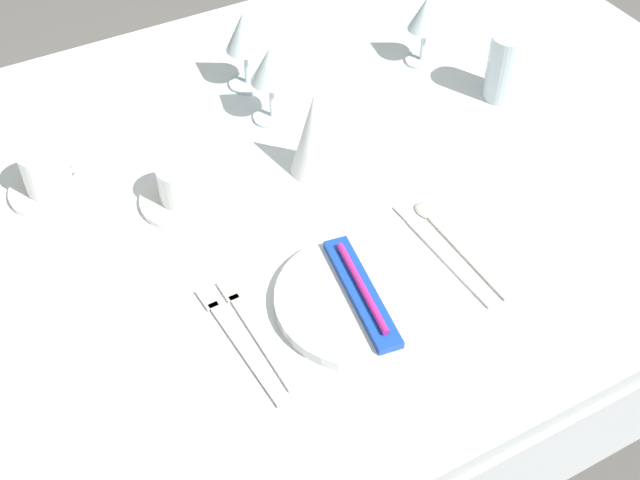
{
  "coord_description": "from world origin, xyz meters",
  "views": [
    {
      "loc": [
        -0.39,
        -0.92,
        1.65
      ],
      "look_at": [
        0.03,
        -0.16,
        0.76
      ],
      "focal_mm": 47.5,
      "sensor_mm": 36.0,
      "label": 1
    }
  ],
  "objects_px": {
    "dinner_knife": "(445,255)",
    "spoon_soup": "(450,237)",
    "wine_glass_right": "(270,70)",
    "fork_outer": "(253,327)",
    "toothbrush_package": "(362,291)",
    "dinner_plate": "(361,299)",
    "drink_tumbler": "(505,70)",
    "coffee_cup_left": "(182,182)",
    "wine_glass_centre": "(244,36)",
    "fork_inner": "(236,338)",
    "napkin_folded": "(314,134)",
    "wine_glass_left": "(426,17)",
    "coffee_cup_far": "(47,170)"
  },
  "relations": [
    {
      "from": "dinner_plate",
      "to": "wine_glass_right",
      "type": "bearing_deg",
      "value": 79.6
    },
    {
      "from": "toothbrush_package",
      "to": "dinner_knife",
      "type": "xyz_separation_m",
      "value": [
        0.15,
        0.02,
        -0.02
      ]
    },
    {
      "from": "toothbrush_package",
      "to": "drink_tumbler",
      "type": "relative_size",
      "value": 1.71
    },
    {
      "from": "coffee_cup_far",
      "to": "wine_glass_right",
      "type": "xyz_separation_m",
      "value": [
        0.39,
        0.0,
        0.05
      ]
    },
    {
      "from": "coffee_cup_far",
      "to": "wine_glass_right",
      "type": "bearing_deg",
      "value": 0.5
    },
    {
      "from": "spoon_soup",
      "to": "coffee_cup_left",
      "type": "height_order",
      "value": "coffee_cup_left"
    },
    {
      "from": "wine_glass_left",
      "to": "wine_glass_right",
      "type": "height_order",
      "value": "wine_glass_right"
    },
    {
      "from": "wine_glass_left",
      "to": "wine_glass_right",
      "type": "bearing_deg",
      "value": -176.19
    },
    {
      "from": "toothbrush_package",
      "to": "coffee_cup_far",
      "type": "distance_m",
      "value": 0.54
    },
    {
      "from": "dinner_plate",
      "to": "drink_tumbler",
      "type": "distance_m",
      "value": 0.56
    },
    {
      "from": "fork_outer",
      "to": "wine_glass_right",
      "type": "bearing_deg",
      "value": 60.25
    },
    {
      "from": "toothbrush_package",
      "to": "dinner_knife",
      "type": "distance_m",
      "value": 0.16
    },
    {
      "from": "toothbrush_package",
      "to": "napkin_folded",
      "type": "relative_size",
      "value": 1.41
    },
    {
      "from": "toothbrush_package",
      "to": "wine_glass_centre",
      "type": "distance_m",
      "value": 0.57
    },
    {
      "from": "dinner_plate",
      "to": "drink_tumbler",
      "type": "xyz_separation_m",
      "value": [
        0.47,
        0.3,
        0.05
      ]
    },
    {
      "from": "coffee_cup_left",
      "to": "toothbrush_package",
      "type": "bearing_deg",
      "value": -66.69
    },
    {
      "from": "dinner_plate",
      "to": "coffee_cup_left",
      "type": "relative_size",
      "value": 2.59
    },
    {
      "from": "toothbrush_package",
      "to": "coffee_cup_left",
      "type": "height_order",
      "value": "coffee_cup_left"
    },
    {
      "from": "toothbrush_package",
      "to": "wine_glass_left",
      "type": "distance_m",
      "value": 0.62
    },
    {
      "from": "dinner_plate",
      "to": "fork_inner",
      "type": "height_order",
      "value": "dinner_plate"
    },
    {
      "from": "coffee_cup_far",
      "to": "fork_inner",
      "type": "bearing_deg",
      "value": -72.21
    },
    {
      "from": "wine_glass_left",
      "to": "toothbrush_package",
      "type": "bearing_deg",
      "value": -131.4
    },
    {
      "from": "wine_glass_right",
      "to": "fork_outer",
      "type": "bearing_deg",
      "value": -119.75
    },
    {
      "from": "wine_glass_left",
      "to": "wine_glass_centre",
      "type": "bearing_deg",
      "value": 164.21
    },
    {
      "from": "spoon_soup",
      "to": "drink_tumbler",
      "type": "relative_size",
      "value": 1.83
    },
    {
      "from": "dinner_knife",
      "to": "spoon_soup",
      "type": "height_order",
      "value": "spoon_soup"
    },
    {
      "from": "wine_glass_left",
      "to": "drink_tumbler",
      "type": "bearing_deg",
      "value": -68.11
    },
    {
      "from": "fork_outer",
      "to": "napkin_folded",
      "type": "bearing_deg",
      "value": 47.28
    },
    {
      "from": "toothbrush_package",
      "to": "fork_outer",
      "type": "distance_m",
      "value": 0.16
    },
    {
      "from": "fork_outer",
      "to": "dinner_knife",
      "type": "height_order",
      "value": "same"
    },
    {
      "from": "fork_inner",
      "to": "dinner_knife",
      "type": "bearing_deg",
      "value": -1.34
    },
    {
      "from": "coffee_cup_left",
      "to": "napkin_folded",
      "type": "height_order",
      "value": "napkin_folded"
    },
    {
      "from": "spoon_soup",
      "to": "wine_glass_centre",
      "type": "bearing_deg",
      "value": 100.92
    },
    {
      "from": "dinner_plate",
      "to": "coffee_cup_far",
      "type": "relative_size",
      "value": 2.49
    },
    {
      "from": "spoon_soup",
      "to": "toothbrush_package",
      "type": "bearing_deg",
      "value": -165.7
    },
    {
      "from": "fork_outer",
      "to": "wine_glass_centre",
      "type": "bearing_deg",
      "value": 65.42
    },
    {
      "from": "fork_outer",
      "to": "spoon_soup",
      "type": "distance_m",
      "value": 0.34
    },
    {
      "from": "wine_glass_right",
      "to": "coffee_cup_left",
      "type": "bearing_deg",
      "value": -149.99
    },
    {
      "from": "spoon_soup",
      "to": "drink_tumbler",
      "type": "height_order",
      "value": "drink_tumbler"
    },
    {
      "from": "drink_tumbler",
      "to": "wine_glass_left",
      "type": "bearing_deg",
      "value": 111.89
    },
    {
      "from": "fork_inner",
      "to": "spoon_soup",
      "type": "xyz_separation_m",
      "value": [
        0.36,
        0.02,
        0.0
      ]
    },
    {
      "from": "drink_tumbler",
      "to": "fork_inner",
      "type": "bearing_deg",
      "value": -157.2
    },
    {
      "from": "toothbrush_package",
      "to": "napkin_folded",
      "type": "xyz_separation_m",
      "value": [
        0.08,
        0.28,
        0.05
      ]
    },
    {
      "from": "toothbrush_package",
      "to": "napkin_folded",
      "type": "bearing_deg",
      "value": 74.4
    },
    {
      "from": "drink_tumbler",
      "to": "toothbrush_package",
      "type": "bearing_deg",
      "value": -147.49
    },
    {
      "from": "coffee_cup_left",
      "to": "wine_glass_centre",
      "type": "bearing_deg",
      "value": 47.01
    },
    {
      "from": "napkin_folded",
      "to": "wine_glass_centre",
      "type": "bearing_deg",
      "value": 88.55
    },
    {
      "from": "fork_outer",
      "to": "drink_tumbler",
      "type": "relative_size",
      "value": 1.72
    },
    {
      "from": "wine_glass_right",
      "to": "toothbrush_package",
      "type": "bearing_deg",
      "value": -100.4
    },
    {
      "from": "coffee_cup_left",
      "to": "dinner_plate",
      "type": "bearing_deg",
      "value": -66.69
    }
  ]
}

